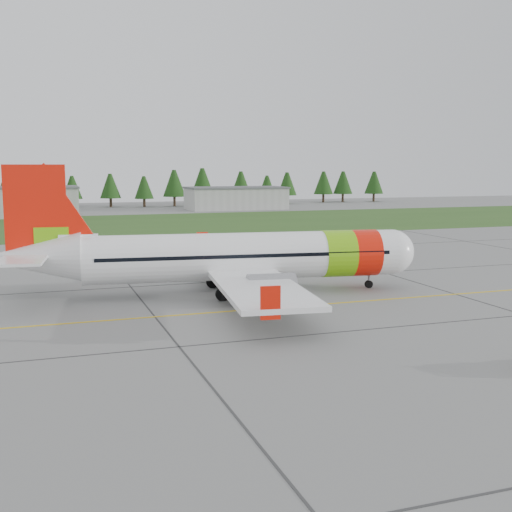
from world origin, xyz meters
name	(u,v)px	position (x,y,z in m)	size (l,w,h in m)	color
ground	(402,326)	(0.00, 0.00, 0.00)	(320.00, 320.00, 0.00)	gray
aircraft	(234,257)	(-7.22, 14.36, 3.07)	(35.10, 32.59, 10.65)	white
grass_strip	(165,224)	(0.00, 82.00, 0.01)	(320.00, 50.00, 0.03)	#30561E
taxi_guideline	(347,302)	(0.00, 8.00, 0.01)	(120.00, 0.25, 0.02)	gold
hangar_east	(236,199)	(25.00, 118.00, 2.60)	(24.00, 12.00, 5.20)	#A8A8A3
treeline	(124,188)	(0.00, 138.00, 5.00)	(160.00, 8.00, 10.00)	#1C3F14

